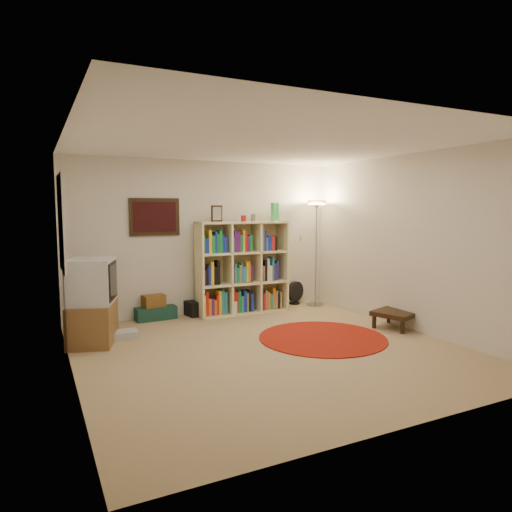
{
  "coord_description": "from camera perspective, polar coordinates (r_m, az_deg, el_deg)",
  "views": [
    {
      "loc": [
        -2.57,
        -4.82,
        1.73
      ],
      "look_at": [
        0.1,
        0.6,
        1.1
      ],
      "focal_mm": 32.0,
      "sensor_mm": 36.0,
      "label": 1
    }
  ],
  "objects": [
    {
      "name": "room",
      "position": [
        5.5,
        1.09,
        1.04
      ],
      "size": [
        4.54,
        4.54,
        2.54
      ],
      "color": "tan",
      "rests_on": "ground"
    },
    {
      "name": "bookshelf",
      "position": [
        7.52,
        -1.89,
        -1.64
      ],
      "size": [
        1.53,
        0.47,
        1.82
      ],
      "rotation": [
        0.0,
        0.0,
        -0.02
      ],
      "color": "#FFEEAA",
      "rests_on": "ground"
    },
    {
      "name": "floor_lamp",
      "position": [
        8.11,
        7.57,
        4.64
      ],
      "size": [
        0.37,
        0.37,
        1.87
      ],
      "rotation": [
        0.0,
        0.0,
        -0.02
      ],
      "color": "#A6A6AB",
      "rests_on": "ground"
    },
    {
      "name": "floor_fan",
      "position": [
        8.32,
        4.93,
        -4.59
      ],
      "size": [
        0.37,
        0.24,
        0.42
      ],
      "rotation": [
        0.0,
        0.0,
        0.32
      ],
      "color": "black",
      "rests_on": "ground"
    },
    {
      "name": "tv_stand",
      "position": [
        6.22,
        -19.78,
        -5.54
      ],
      "size": [
        0.73,
        0.88,
        1.1
      ],
      "rotation": [
        0.0,
        0.0,
        -0.32
      ],
      "color": "brown",
      "rests_on": "ground"
    },
    {
      "name": "dvd_box",
      "position": [
        6.42,
        -16.0,
        -9.42
      ],
      "size": [
        0.33,
        0.28,
        0.11
      ],
      "rotation": [
        0.0,
        0.0,
        -0.05
      ],
      "color": "silver",
      "rests_on": "ground"
    },
    {
      "name": "suitcase",
      "position": [
        7.42,
        -12.59,
        -6.88
      ],
      "size": [
        0.65,
        0.44,
        0.2
      ],
      "rotation": [
        0.0,
        0.0,
        0.06
      ],
      "color": "#153B30",
      "rests_on": "ground"
    },
    {
      "name": "wicker_basket",
      "position": [
        7.33,
        -12.69,
        -5.48
      ],
      "size": [
        0.36,
        0.29,
        0.19
      ],
      "rotation": [
        0.0,
        0.0,
        0.16
      ],
      "color": "brown",
      "rests_on": "suitcase"
    },
    {
      "name": "duffel_bag",
      "position": [
        7.52,
        -7.37,
        -6.46
      ],
      "size": [
        0.39,
        0.34,
        0.24
      ],
      "rotation": [
        0.0,
        0.0,
        0.19
      ],
      "color": "black",
      "rests_on": "ground"
    },
    {
      "name": "paper_towel",
      "position": [
        7.44,
        -2.8,
        -6.58
      ],
      "size": [
        0.14,
        0.14,
        0.23
      ],
      "rotation": [
        0.0,
        0.0,
        0.29
      ],
      "color": "white",
      "rests_on": "ground"
    },
    {
      "name": "red_rug",
      "position": [
        6.27,
        8.31,
        -10.07
      ],
      "size": [
        1.71,
        1.71,
        0.02
      ],
      "color": "maroon",
      "rests_on": "ground"
    },
    {
      "name": "side_table",
      "position": [
        6.96,
        17.05,
        -6.93
      ],
      "size": [
        0.7,
        0.7,
        0.25
      ],
      "rotation": [
        0.0,
        0.0,
        0.34
      ],
      "color": "black",
      "rests_on": "ground"
    }
  ]
}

